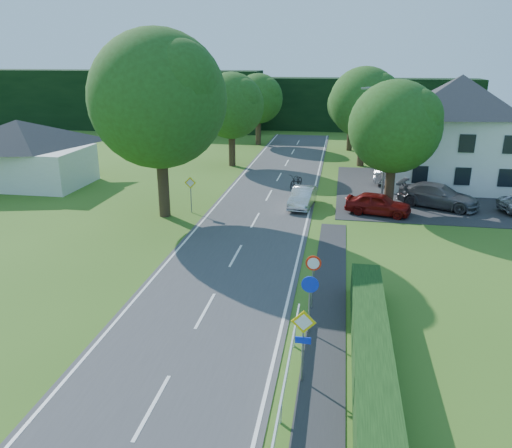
% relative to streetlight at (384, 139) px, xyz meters
% --- Properties ---
extents(road, '(7.00, 80.00, 0.04)m').
position_rel_streetlight_xyz_m(road, '(-8.06, -10.00, -4.44)').
color(road, '#3C3C3F').
rests_on(road, ground).
extents(parking_pad, '(14.00, 16.00, 0.04)m').
position_rel_streetlight_xyz_m(parking_pad, '(3.94, 3.00, -4.44)').
color(parking_pad, '#27272A').
rests_on(parking_pad, ground).
extents(line_edge_left, '(0.12, 80.00, 0.01)m').
position_rel_streetlight_xyz_m(line_edge_left, '(-11.31, -10.00, -4.42)').
color(line_edge_left, white).
rests_on(line_edge_left, road).
extents(line_edge_right, '(0.12, 80.00, 0.01)m').
position_rel_streetlight_xyz_m(line_edge_right, '(-4.81, -10.00, -4.42)').
color(line_edge_right, white).
rests_on(line_edge_right, road).
extents(line_centre, '(0.12, 80.00, 0.01)m').
position_rel_streetlight_xyz_m(line_centre, '(-8.06, -10.00, -4.42)').
color(line_centre, white).
rests_on(line_centre, road).
extents(tree_main, '(9.40, 9.40, 11.64)m').
position_rel_streetlight_xyz_m(tree_main, '(-14.06, -6.00, 1.36)').
color(tree_main, '#234414').
rests_on(tree_main, ground).
extents(tree_left_far, '(7.00, 7.00, 8.58)m').
position_rel_streetlight_xyz_m(tree_left_far, '(-13.06, 10.00, -0.17)').
color(tree_left_far, '#234414').
rests_on(tree_left_far, ground).
extents(tree_right_far, '(7.40, 7.40, 9.09)m').
position_rel_streetlight_xyz_m(tree_right_far, '(-1.06, 12.00, 0.08)').
color(tree_right_far, '#234414').
rests_on(tree_right_far, ground).
extents(tree_left_back, '(6.60, 6.60, 8.07)m').
position_rel_streetlight_xyz_m(tree_left_back, '(-12.56, 22.00, -0.43)').
color(tree_left_back, '#234414').
rests_on(tree_left_back, ground).
extents(tree_right_back, '(6.20, 6.20, 7.56)m').
position_rel_streetlight_xyz_m(tree_right_back, '(-2.06, 20.00, -0.68)').
color(tree_right_back, '#234414').
rests_on(tree_right_back, ground).
extents(tree_right_mid, '(7.00, 7.00, 8.58)m').
position_rel_streetlight_xyz_m(tree_right_mid, '(0.44, -2.00, -0.17)').
color(tree_right_mid, '#234414').
rests_on(tree_right_mid, ground).
extents(treeline_left, '(44.00, 6.00, 8.00)m').
position_rel_streetlight_xyz_m(treeline_left, '(-36.06, 32.00, -0.46)').
color(treeline_left, black).
rests_on(treeline_left, ground).
extents(treeline_right, '(30.00, 5.00, 7.00)m').
position_rel_streetlight_xyz_m(treeline_right, '(-0.06, 36.00, -0.96)').
color(treeline_right, black).
rests_on(treeline_right, ground).
extents(bungalow_left, '(11.00, 6.50, 5.20)m').
position_rel_streetlight_xyz_m(bungalow_left, '(-28.06, 0.00, -1.75)').
color(bungalow_left, silver).
rests_on(bungalow_left, ground).
extents(house_white, '(10.60, 8.40, 8.60)m').
position_rel_streetlight_xyz_m(house_white, '(5.94, 6.00, -0.06)').
color(house_white, white).
rests_on(house_white, ground).
extents(streetlight, '(2.03, 0.18, 8.00)m').
position_rel_streetlight_xyz_m(streetlight, '(0.00, 0.00, 0.00)').
color(streetlight, slate).
rests_on(streetlight, ground).
extents(sign_priority_right, '(0.78, 0.09, 2.59)m').
position_rel_streetlight_xyz_m(sign_priority_right, '(-3.76, -22.02, -2.67)').
color(sign_priority_right, slate).
rests_on(sign_priority_right, ground).
extents(sign_roundabout, '(0.64, 0.08, 2.37)m').
position_rel_streetlight_xyz_m(sign_roundabout, '(-3.76, -19.02, -2.79)').
color(sign_roundabout, slate).
rests_on(sign_roundabout, ground).
extents(sign_speed_limit, '(0.64, 0.11, 2.37)m').
position_rel_streetlight_xyz_m(sign_speed_limit, '(-3.76, -17.03, -2.70)').
color(sign_speed_limit, slate).
rests_on(sign_speed_limit, ground).
extents(sign_priority_left, '(0.78, 0.09, 2.44)m').
position_rel_streetlight_xyz_m(sign_priority_left, '(-12.56, -5.02, -2.75)').
color(sign_priority_left, slate).
rests_on(sign_priority_left, ground).
extents(moving_car, '(1.81, 4.20, 1.34)m').
position_rel_streetlight_xyz_m(moving_car, '(-5.36, -2.51, -3.75)').
color(moving_car, silver).
rests_on(moving_car, road).
extents(motorcycle, '(1.38, 2.26, 1.12)m').
position_rel_streetlight_xyz_m(motorcycle, '(-6.26, 2.56, -3.86)').
color(motorcycle, black).
rests_on(motorcycle, road).
extents(parked_car_red, '(4.48, 2.57, 1.44)m').
position_rel_streetlight_xyz_m(parked_car_red, '(-0.33, -3.41, -3.71)').
color(parked_car_red, maroon).
rests_on(parked_car_red, parking_pad).
extents(parked_car_silver_a, '(4.80, 1.98, 1.54)m').
position_rel_streetlight_xyz_m(parked_car_silver_a, '(2.13, 4.59, -3.65)').
color(parked_car_silver_a, '#9FA0A3').
rests_on(parked_car_silver_a, parking_pad).
extents(parked_car_grey, '(5.86, 4.24, 1.58)m').
position_rel_streetlight_xyz_m(parked_car_grey, '(3.83, -0.95, -3.64)').
color(parked_car_grey, '#515055').
rests_on(parked_car_grey, parking_pad).
extents(parasol, '(2.81, 2.83, 1.95)m').
position_rel_streetlight_xyz_m(parasol, '(5.28, 5.00, -3.45)').
color(parasol, red).
rests_on(parasol, parking_pad).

